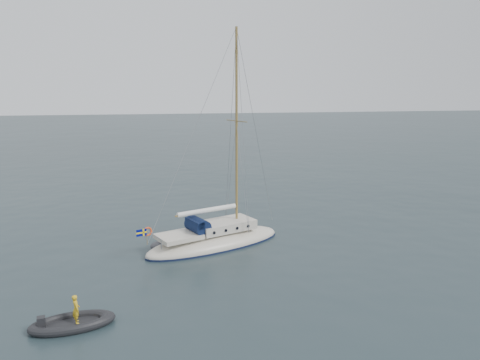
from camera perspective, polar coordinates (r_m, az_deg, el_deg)
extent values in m
plane|color=black|center=(28.28, 3.67, -9.37)|extent=(300.00, 300.00, 0.00)
ellipsoid|color=beige|center=(30.16, -3.09, -7.70)|extent=(9.44, 2.94, 1.57)
cube|color=beige|center=(29.93, -1.71, -5.67)|extent=(3.78, 1.99, 0.58)
cube|color=beige|center=(29.65, -7.96, -6.28)|extent=(2.52, 1.99, 0.26)
cylinder|color=#0B1633|center=(29.61, -5.44, -5.32)|extent=(1.01, 1.73, 1.01)
cube|color=#0B1633|center=(29.53, -5.85, -4.95)|extent=(0.47, 1.73, 0.42)
cylinder|color=olive|center=(28.92, 0.07, 5.88)|extent=(0.16, 0.16, 12.59)
cylinder|color=olive|center=(28.87, 0.07, 7.13)|extent=(0.05, 2.31, 0.05)
cylinder|color=olive|center=(29.45, -4.15, -3.70)|extent=(4.41, 0.10, 0.10)
cylinder|color=silver|center=(29.44, -4.15, -3.61)|extent=(4.10, 0.29, 0.29)
cylinder|color=gray|center=(29.49, -11.26, -5.58)|extent=(0.04, 2.31, 0.04)
torus|color=#DE471B|center=(30.09, -11.36, -5.24)|extent=(0.57, 0.10, 0.57)
cylinder|color=olive|center=(29.52, -11.97, -5.80)|extent=(0.03, 0.03, 0.94)
cube|color=#030A65|center=(29.44, -12.61, -5.23)|extent=(0.63, 0.02, 0.40)
cube|color=yellow|center=(29.44, -12.61, -5.23)|extent=(0.65, 0.03, 0.09)
cube|color=yellow|center=(29.44, -12.38, -5.23)|extent=(0.09, 0.03, 0.42)
cylinder|color=black|center=(30.71, -4.55, -5.26)|extent=(0.19, 0.06, 0.19)
cylinder|color=black|center=(28.80, -4.08, -6.39)|extent=(0.19, 0.06, 0.19)
cylinder|color=black|center=(30.81, -2.99, -5.18)|extent=(0.19, 0.06, 0.19)
cylinder|color=black|center=(28.90, -2.42, -6.30)|extent=(0.19, 0.06, 0.19)
cylinder|color=black|center=(30.93, -1.44, -5.10)|extent=(0.19, 0.06, 0.19)
cylinder|color=black|center=(29.04, -0.77, -6.21)|extent=(0.19, 0.06, 0.19)
cylinder|color=black|center=(31.08, 0.09, -5.02)|extent=(0.19, 0.06, 0.19)
cylinder|color=black|center=(29.19, 0.86, -6.11)|extent=(0.19, 0.06, 0.19)
cube|color=#4B4B50|center=(30.16, -8.24, -7.88)|extent=(1.70, 0.70, 0.10)
cube|color=black|center=(21.85, -19.74, -16.22)|extent=(2.21, 0.92, 0.11)
cube|color=black|center=(21.94, -23.00, -15.51)|extent=(0.32, 0.32, 0.55)
imported|color=gold|center=(21.53, -19.36, -14.65)|extent=(0.35, 0.49, 1.25)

